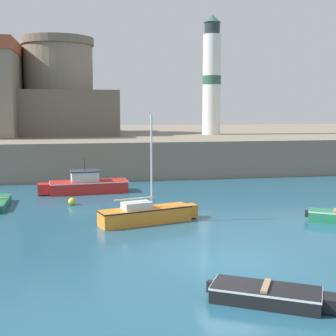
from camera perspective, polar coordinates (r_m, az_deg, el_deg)
name	(u,v)px	position (r m, az deg, el deg)	size (l,w,h in m)	color
ground_plane	(232,262)	(18.90, 7.78, -11.23)	(200.00, 200.00, 0.00)	#235670
quay_seawall	(128,144)	(58.33, -4.86, 2.97)	(120.00, 40.00, 3.19)	gray
sailboat_orange_0	(147,214)	(24.61, -2.60, -5.58)	(5.51, 2.55, 5.68)	orange
motorboat_red_4	(86,185)	(33.75, -9.98, -2.01)	(6.35, 2.35, 2.51)	red
dinghy_black_6	(270,295)	(15.27, 12.29, -14.84)	(3.90, 2.81, 0.58)	black
mooring_buoy	(72,201)	(29.74, -11.64, -4.01)	(0.45, 0.45, 0.45)	yellow
fortress	(59,101)	(52.71, -13.12, 7.97)	(12.21, 12.21, 10.24)	#685E4F
lighthouse	(212,77)	(50.57, 5.35, 10.95)	(1.96, 1.96, 12.45)	silver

